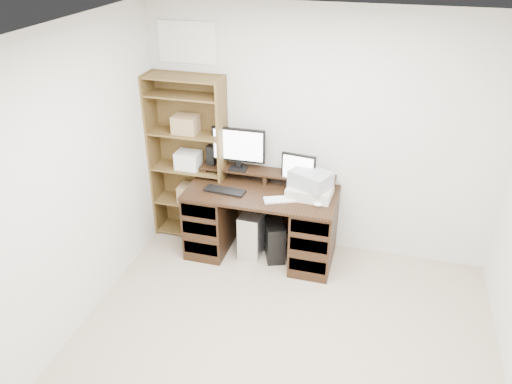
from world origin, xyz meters
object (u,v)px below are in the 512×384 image
at_px(printer, 310,191).
at_px(bookshelf, 189,157).
at_px(monitor_small, 298,171).
at_px(monitor_wide, 238,147).
at_px(tower_black, 274,238).
at_px(desk, 261,222).
at_px(tower_silver, 255,229).

height_order(printer, bookshelf, bookshelf).
distance_m(monitor_small, printer, 0.24).
distance_m(monitor_wide, tower_black, 1.02).
height_order(monitor_wide, tower_black, monitor_wide).
relative_size(printer, tower_black, 0.94).
distance_m(printer, tower_black, 0.69).
height_order(monitor_wide, printer, monitor_wide).
xyz_separation_m(desk, tower_black, (0.13, 0.01, -0.18)).
relative_size(desk, tower_silver, 3.04).
bearing_deg(desk, monitor_small, 22.22).
xyz_separation_m(tower_silver, bookshelf, (-0.76, 0.16, 0.67)).
distance_m(tower_black, bookshelf, 1.23).
bearing_deg(bookshelf, desk, -14.06).
xyz_separation_m(monitor_wide, tower_silver, (0.21, -0.14, -0.87)).
xyz_separation_m(desk, tower_silver, (-0.09, 0.05, -0.14)).
height_order(desk, bookshelf, bookshelf).
height_order(monitor_small, printer, monitor_small).
relative_size(monitor_small, tower_silver, 0.76).
bearing_deg(bookshelf, monitor_small, -3.67).
xyz_separation_m(printer, bookshelf, (-1.33, 0.19, 0.11)).
relative_size(desk, bookshelf, 0.83).
xyz_separation_m(monitor_small, tower_silver, (-0.42, -0.09, -0.71)).
xyz_separation_m(printer, tower_silver, (-0.57, 0.03, -0.56)).
bearing_deg(printer, bookshelf, 174.51).
xyz_separation_m(monitor_wide, tower_black, (0.43, -0.18, -0.91)).
height_order(printer, tower_black, printer).
bearing_deg(desk, printer, 3.01).
height_order(printer, tower_silver, printer).
xyz_separation_m(tower_black, bookshelf, (-0.98, 0.20, 0.71)).
bearing_deg(tower_silver, desk, -27.71).
height_order(monitor_small, tower_silver, monitor_small).
relative_size(desk, tower_black, 3.32).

